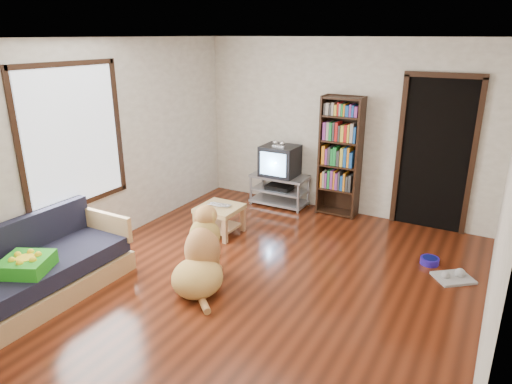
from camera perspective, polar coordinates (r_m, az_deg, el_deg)
The scene contains 18 objects.
ground at distance 5.27m, azimuth 0.73°, elevation -10.84°, with size 5.00×5.00×0.00m, color #5A210F.
ceiling at distance 4.56m, azimuth 0.87°, elevation 18.73°, with size 5.00×5.00×0.00m, color white.
wall_back at distance 6.99m, azimuth 10.70°, elevation 7.83°, with size 4.50×4.50×0.00m, color silver.
wall_front at distance 2.96m, azimuth -23.27°, elevation -9.30°, with size 4.50×4.50×0.00m, color silver.
wall_left at distance 6.12m, azimuth -18.16°, elevation 5.61°, with size 5.00×5.00×0.00m, color silver.
wall_right at distance 4.23m, azimuth 28.69°, elevation -1.67°, with size 5.00×5.00×0.00m, color silver.
green_cushion at distance 5.06m, azimuth -26.76°, elevation -8.09°, with size 0.43×0.43×0.14m, color #1D9D1F.
laptop at distance 6.24m, azimuth -4.75°, elevation -1.78°, with size 0.31×0.20×0.02m, color silver.
dog_bowl at distance 5.95m, azimuth 20.88°, elevation -8.04°, with size 0.22×0.22×0.08m, color #261697.
grey_rag at distance 5.72m, azimuth 23.43°, elevation -9.83°, with size 0.40×0.32×0.03m, color #A7A7A7.
window at distance 5.75m, azimuth -21.88°, elevation 6.40°, with size 0.03×1.46×1.70m.
doorway at distance 6.72m, azimuth 21.51°, elevation 4.78°, with size 1.03×0.05×2.19m.
tv_stand at distance 7.36m, azimuth 2.95°, elevation 0.40°, with size 0.90×0.45×0.50m.
crt_tv at distance 7.25m, azimuth 3.09°, elevation 4.00°, with size 0.55×0.52×0.58m.
bookshelf at distance 6.90m, azimuth 10.52°, elevation 5.13°, with size 0.60×0.30×1.80m.
sofa at distance 5.38m, azimuth -24.99°, elevation -8.99°, with size 0.80×1.80×0.80m.
coffee_table at distance 6.31m, azimuth -4.56°, elevation -2.82°, with size 0.55×0.55×0.40m.
dog at distance 5.05m, azimuth -6.88°, elevation -8.24°, with size 0.73×0.98×0.88m.
Camera 1 is at (2.17, -4.01, 2.63)m, focal length 32.00 mm.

